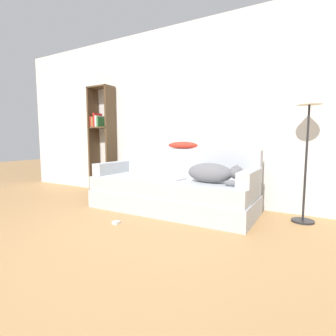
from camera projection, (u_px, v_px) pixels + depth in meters
ground_plane at (76, 256)px, 2.18m from camera, size 20.00×20.00×0.00m
wall_back at (192, 114)px, 4.00m from camera, size 7.50×0.06×2.70m
couch at (171, 195)px, 3.56m from camera, size 2.22×0.90×0.44m
couch_backrest at (184, 162)px, 3.84m from camera, size 2.18×0.15×0.39m
couch_arm_left at (113, 168)px, 4.04m from camera, size 0.15×0.71×0.18m
couch_arm_right at (250, 178)px, 3.01m from camera, size 0.15×0.71×0.18m
dog at (213, 173)px, 3.15m from camera, size 0.68×0.25×0.24m
laptop at (172, 179)px, 3.45m from camera, size 0.32×0.27×0.02m
throw_pillow at (183, 145)px, 3.80m from camera, size 0.46×0.17×0.10m
bookshelf at (101, 134)px, 4.73m from camera, size 0.46×0.26×1.89m
floor_lamp at (309, 111)px, 2.93m from camera, size 0.27×0.27×1.55m
power_adapter at (116, 222)px, 3.01m from camera, size 0.07×0.07×0.03m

